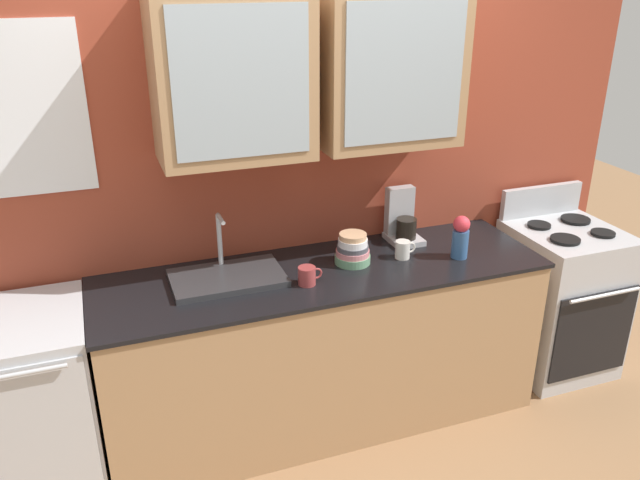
{
  "coord_description": "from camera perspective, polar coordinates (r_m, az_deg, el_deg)",
  "views": [
    {
      "loc": [
        -1.0,
        -2.68,
        2.27
      ],
      "look_at": [
        -0.02,
        0.0,
        1.05
      ],
      "focal_mm": 36.08,
      "sensor_mm": 36.0,
      "label": 1
    }
  ],
  "objects": [
    {
      "name": "back_wall_unit",
      "position": [
        3.27,
        -1.71,
        8.24
      ],
      "size": [
        3.81,
        0.47,
        2.55
      ],
      "color": "#993D28",
      "rests_on": "ground_plane"
    },
    {
      "name": "bowl_stack",
      "position": [
        3.23,
        2.91,
        -0.87
      ],
      "size": [
        0.18,
        0.18,
        0.16
      ],
      "color": "#669972",
      "rests_on": "counter"
    },
    {
      "name": "ground_plane",
      "position": [
        3.65,
        0.3,
        -15.24
      ],
      "size": [
        10.0,
        10.0,
        0.0
      ],
      "primitive_type": "plane",
      "color": "#936B47"
    },
    {
      "name": "sink_faucet",
      "position": [
        3.1,
        -8.24,
        -3.21
      ],
      "size": [
        0.53,
        0.33,
        0.3
      ],
      "color": "#2D2D30",
      "rests_on": "counter"
    },
    {
      "name": "cup_near_sink",
      "position": [
        3.03,
        -1.13,
        -3.19
      ],
      "size": [
        0.12,
        0.08,
        0.09
      ],
      "color": "#993838",
      "rests_on": "counter"
    },
    {
      "name": "vase",
      "position": [
        3.35,
        12.36,
        0.3
      ],
      "size": [
        0.09,
        0.09,
        0.23
      ],
      "color": "#33598C",
      "rests_on": "counter"
    },
    {
      "name": "dishwasher",
      "position": [
        3.27,
        -24.49,
        -13.27
      ],
      "size": [
        0.59,
        0.65,
        0.88
      ],
      "color": "silver",
      "rests_on": "ground_plane"
    },
    {
      "name": "counter",
      "position": [
        3.39,
        0.31,
        -9.41
      ],
      "size": [
        2.25,
        0.67,
        0.88
      ],
      "color": "#A87F56",
      "rests_on": "ground_plane"
    },
    {
      "name": "coffee_maker",
      "position": [
        3.52,
        7.31,
        1.66
      ],
      "size": [
        0.17,
        0.2,
        0.29
      ],
      "color": "#B7B7BC",
      "rests_on": "counter"
    },
    {
      "name": "cup_near_bowls",
      "position": [
        3.32,
        7.41,
        -0.87
      ],
      "size": [
        0.11,
        0.08,
        0.09
      ],
      "color": "silver",
      "rests_on": "counter"
    },
    {
      "name": "stove_range",
      "position": [
        4.09,
        20.44,
        -4.83
      ],
      "size": [
        0.57,
        0.64,
        1.06
      ],
      "color": "silver",
      "rests_on": "ground_plane"
    }
  ]
}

